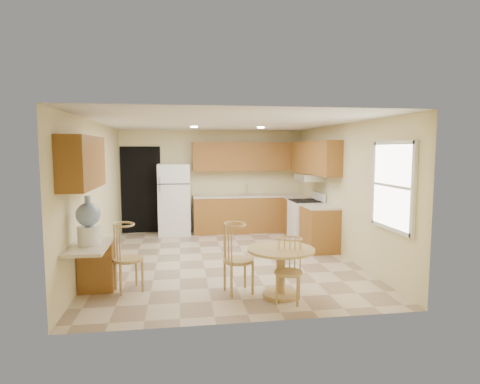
{
  "coord_description": "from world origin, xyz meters",
  "views": [
    {
      "loc": [
        -0.79,
        -7.2,
        2.01
      ],
      "look_at": [
        0.32,
        0.3,
        1.22
      ],
      "focal_mm": 30.0,
      "sensor_mm": 36.0,
      "label": 1
    }
  ],
  "objects": [
    {
      "name": "counter_right_b",
      "position": [
        1.95,
        0.4,
        0.89
      ],
      "size": [
        0.63,
        0.8,
        0.04
      ],
      "primitive_type": "cube",
      "color": "beige",
      "rests_on": "base_cab_right_b"
    },
    {
      "name": "window",
      "position": [
        2.23,
        -1.85,
        1.5
      ],
      "size": [
        0.06,
        1.12,
        1.3
      ],
      "color": "white",
      "rests_on": "wall_right"
    },
    {
      "name": "water_crock",
      "position": [
        -2.0,
        -1.78,
        1.06
      ],
      "size": [
        0.31,
        0.31,
        0.65
      ],
      "color": "white",
      "rests_on": "desk_top"
    },
    {
      "name": "can_light_b",
      "position": [
        0.9,
        1.2,
        2.48
      ],
      "size": [
        0.14,
        0.14,
        0.02
      ],
      "primitive_type": "cylinder",
      "color": "white",
      "rests_on": "ceiling"
    },
    {
      "name": "range_hood",
      "position": [
        2.0,
        1.18,
        1.42
      ],
      "size": [
        0.5,
        0.76,
        0.14
      ],
      "primitive_type": "cube",
      "color": "silver",
      "rests_on": "upper_cab_right"
    },
    {
      "name": "can_light_a",
      "position": [
        -0.5,
        1.2,
        2.48
      ],
      "size": [
        0.14,
        0.14,
        0.02
      ],
      "primitive_type": "cylinder",
      "color": "white",
      "rests_on": "ceiling"
    },
    {
      "name": "upper_cab_left",
      "position": [
        -2.08,
        -1.6,
        1.85
      ],
      "size": [
        0.33,
        1.4,
        0.7
      ],
      "primitive_type": "cube",
      "color": "#976026",
      "rests_on": "wall_left"
    },
    {
      "name": "wall_left",
      "position": [
        -2.25,
        0.0,
        1.25
      ],
      "size": [
        0.02,
        5.5,
        2.5
      ],
      "primitive_type": "cube",
      "color": "beige",
      "rests_on": "floor"
    },
    {
      "name": "wall_front",
      "position": [
        0.0,
        -2.75,
        1.25
      ],
      "size": [
        4.5,
        0.02,
        2.5
      ],
      "primitive_type": "cube",
      "color": "beige",
      "rests_on": "floor"
    },
    {
      "name": "wall_back",
      "position": [
        0.0,
        2.75,
        1.25
      ],
      "size": [
        4.5,
        0.02,
        2.5
      ],
      "primitive_type": "cube",
      "color": "beige",
      "rests_on": "floor"
    },
    {
      "name": "stove",
      "position": [
        1.92,
        1.18,
        0.47
      ],
      "size": [
        0.65,
        0.76,
        1.09
      ],
      "color": "white",
      "rests_on": "floor"
    },
    {
      "name": "base_cab_right_b",
      "position": [
        1.95,
        0.4,
        0.43
      ],
      "size": [
        0.6,
        0.8,
        0.87
      ],
      "primitive_type": "cube",
      "color": "#976026",
      "rests_on": "floor"
    },
    {
      "name": "chair_table_a",
      "position": [
        -0.0,
        -1.83,
        0.6
      ],
      "size": [
        0.44,
        0.56,
        0.98
      ],
      "rotation": [
        0.0,
        0.0,
        -1.38
      ],
      "color": "tan",
      "rests_on": "floor"
    },
    {
      "name": "dining_table",
      "position": [
        0.55,
        -1.99,
        0.45
      ],
      "size": [
        0.92,
        0.92,
        0.68
      ],
      "rotation": [
        0.0,
        0.0,
        0.32
      ],
      "color": "tan",
      "rests_on": "floor"
    },
    {
      "name": "upper_cab_right",
      "position": [
        2.08,
        1.21,
        1.85
      ],
      "size": [
        0.33,
        2.42,
        0.7
      ],
      "primitive_type": "cube",
      "color": "#976026",
      "rests_on": "wall_right"
    },
    {
      "name": "counter_back",
      "position": [
        0.88,
        2.45,
        0.89
      ],
      "size": [
        2.75,
        0.63,
        0.04
      ],
      "primitive_type": "cube",
      "color": "beige",
      "rests_on": "base_cab_back"
    },
    {
      "name": "base_cab_back",
      "position": [
        0.88,
        2.45,
        0.43
      ],
      "size": [
        2.75,
        0.6,
        0.87
      ],
      "primitive_type": "cube",
      "color": "#976026",
      "rests_on": "floor"
    },
    {
      "name": "wall_right",
      "position": [
        2.25,
        0.0,
        1.25
      ],
      "size": [
        0.02,
        5.5,
        2.5
      ],
      "primitive_type": "cube",
      "color": "beige",
      "rests_on": "floor"
    },
    {
      "name": "base_cab_right_a",
      "position": [
        1.95,
        1.85,
        0.43
      ],
      "size": [
        0.6,
        0.59,
        0.87
      ],
      "primitive_type": "cube",
      "color": "#976026",
      "rests_on": "floor"
    },
    {
      "name": "doorway",
      "position": [
        -1.75,
        2.73,
        1.05
      ],
      "size": [
        0.9,
        0.02,
        2.1
      ],
      "primitive_type": "cube",
      "color": "black",
      "rests_on": "floor"
    },
    {
      "name": "refrigerator",
      "position": [
        -0.95,
        2.4,
        0.84
      ],
      "size": [
        0.74,
        0.72,
        1.69
      ],
      "color": "white",
      "rests_on": "floor"
    },
    {
      "name": "chair_table_b",
      "position": [
        0.6,
        -2.28,
        0.52
      ],
      "size": [
        0.38,
        0.41,
        0.85
      ],
      "rotation": [
        0.0,
        0.0,
        2.78
      ],
      "color": "tan",
      "rests_on": "floor"
    },
    {
      "name": "counter_right_a",
      "position": [
        1.95,
        1.85,
        0.89
      ],
      "size": [
        0.63,
        0.59,
        0.04
      ],
      "primitive_type": "cube",
      "color": "beige",
      "rests_on": "base_cab_right_a"
    },
    {
      "name": "floor",
      "position": [
        0.0,
        0.0,
        0.0
      ],
      "size": [
        5.5,
        5.5,
        0.0
      ],
      "primitive_type": "plane",
      "color": "#C4AE8E",
      "rests_on": "ground"
    },
    {
      "name": "desk_top",
      "position": [
        -2.0,
        -1.7,
        0.75
      ],
      "size": [
        0.5,
        1.2,
        0.04
      ],
      "primitive_type": "cube",
      "color": "beige",
      "rests_on": "desk_pedestal"
    },
    {
      "name": "desk_pedestal",
      "position": [
        -2.0,
        -1.32,
        0.36
      ],
      "size": [
        0.48,
        0.42,
        0.72
      ],
      "primitive_type": "cube",
      "color": "#976026",
      "rests_on": "floor"
    },
    {
      "name": "chair_desk",
      "position": [
        -1.55,
        -1.53,
        0.59
      ],
      "size": [
        0.43,
        0.55,
        0.97
      ],
      "rotation": [
        0.0,
        0.0,
        -1.19
      ],
      "color": "tan",
      "rests_on": "floor"
    },
    {
      "name": "ceiling",
      "position": [
        0.0,
        0.0,
        2.5
      ],
      "size": [
        4.5,
        5.5,
        0.02
      ],
      "primitive_type": "cube",
      "color": "white",
      "rests_on": "wall_back"
    },
    {
      "name": "upper_cab_back",
      "position": [
        0.88,
        2.58,
        1.85
      ],
      "size": [
        2.75,
        0.33,
        0.7
      ],
      "primitive_type": "cube",
      "color": "#976026",
      "rests_on": "wall_back"
    },
    {
      "name": "sink",
      "position": [
        0.85,
        2.45,
        0.91
      ],
      "size": [
        0.78,
        0.44,
        0.01
      ],
      "primitive_type": "cube",
      "color": "silver",
      "rests_on": "counter_back"
    }
  ]
}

